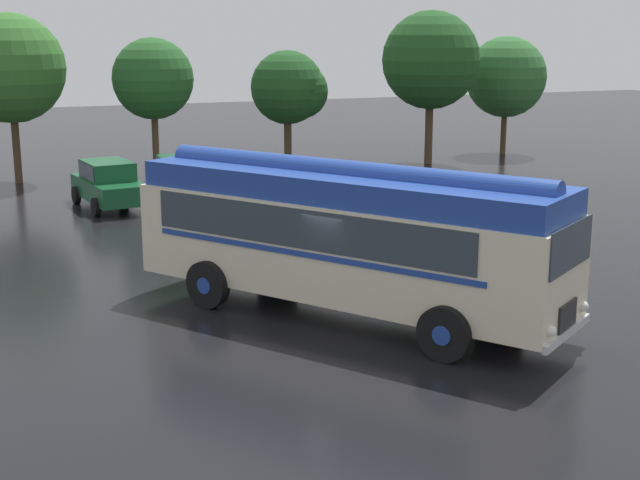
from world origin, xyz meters
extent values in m
plane|color=black|center=(0.00, 0.00, 0.00)|extent=(120.00, 120.00, 0.00)
cube|color=beige|center=(-0.01, 0.09, 1.60)|extent=(7.60, 9.72, 2.10)
cube|color=#1E3D93|center=(-0.01, 0.09, 2.93)|extent=(7.32, 9.44, 0.56)
cylinder|color=#1E3D93|center=(-0.01, 0.09, 3.19)|extent=(5.74, 8.25, 0.60)
cube|color=#2D3842|center=(0.88, 1.04, 2.17)|extent=(4.44, 6.69, 0.84)
cube|color=#2D3842|center=(-1.23, -0.36, 2.17)|extent=(4.44, 6.69, 0.84)
cube|color=#1E3D93|center=(0.93, 0.95, 1.63)|extent=(4.55, 6.86, 0.12)
cube|color=#1E3D93|center=(-1.18, -0.44, 1.63)|extent=(4.55, 6.86, 0.12)
cube|color=#2D3842|center=(2.75, -4.09, 2.27)|extent=(1.85, 1.24, 0.88)
cube|color=black|center=(2.76, -4.10, 0.90)|extent=(0.78, 0.55, 0.56)
cube|color=silver|center=(2.77, -4.11, 0.57)|extent=(2.04, 1.39, 0.16)
sphere|color=white|center=(3.51, -3.61, 0.87)|extent=(0.22, 0.22, 0.22)
sphere|color=white|center=(2.01, -4.60, 0.87)|extent=(0.22, 0.22, 0.22)
cylinder|color=black|center=(2.78, -1.78, 0.55)|extent=(0.84, 1.07, 1.10)
cylinder|color=#1E3D93|center=(2.78, -1.78, 0.55)|extent=(0.48, 0.50, 0.39)
cylinder|color=black|center=(0.61, -3.21, 0.55)|extent=(0.84, 1.07, 1.10)
cylinder|color=#1E3D93|center=(0.61, -3.21, 0.55)|extent=(0.48, 0.50, 0.39)
cylinder|color=black|center=(-0.53, 3.22, 0.55)|extent=(0.84, 1.07, 1.10)
cylinder|color=#1E3D93|center=(-0.53, 3.22, 0.55)|extent=(0.48, 0.50, 0.39)
cylinder|color=black|center=(-2.70, 1.79, 0.55)|extent=(0.84, 1.07, 1.10)
cylinder|color=#1E3D93|center=(-2.70, 1.79, 0.55)|extent=(0.48, 0.50, 0.39)
cube|color=#144C28|center=(-2.83, 14.71, 0.67)|extent=(2.23, 4.38, 0.70)
cube|color=#144C28|center=(-2.85, 14.85, 1.34)|extent=(1.77, 2.36, 0.64)
cube|color=#2D3842|center=(-2.10, 14.95, 1.34)|extent=(0.27, 1.92, 0.50)
cube|color=#2D3842|center=(-3.61, 14.76, 1.34)|extent=(0.27, 1.92, 0.50)
cylinder|color=black|center=(-1.79, 13.53, 0.32)|extent=(0.28, 0.66, 0.64)
cylinder|color=black|center=(-3.54, 13.30, 0.32)|extent=(0.28, 0.66, 0.64)
cylinder|color=black|center=(-2.13, 16.11, 0.32)|extent=(0.28, 0.66, 0.64)
cylinder|color=black|center=(-3.88, 15.88, 0.32)|extent=(0.28, 0.66, 0.64)
cube|color=#144C28|center=(-0.17, 14.66, 0.67)|extent=(1.91, 4.28, 0.70)
cube|color=#144C28|center=(-0.16, 14.81, 1.34)|extent=(1.60, 2.26, 0.64)
cube|color=#2D3842|center=(0.60, 14.78, 1.34)|extent=(0.12, 1.93, 0.50)
cube|color=#2D3842|center=(-0.92, 14.85, 1.34)|extent=(0.12, 1.93, 0.50)
cylinder|color=black|center=(0.64, 13.32, 0.32)|extent=(0.23, 0.65, 0.64)
cylinder|color=black|center=(-1.11, 13.41, 0.32)|extent=(0.23, 0.65, 0.64)
cylinder|color=black|center=(0.78, 15.92, 0.32)|extent=(0.23, 0.65, 0.64)
cylinder|color=black|center=(-0.98, 16.01, 0.32)|extent=(0.23, 0.65, 0.64)
cylinder|color=#4C3823|center=(-5.51, 21.56, 1.52)|extent=(0.31, 0.31, 3.04)
sphere|color=#336B28|center=(-5.51, 21.56, 4.71)|extent=(4.45, 4.45, 4.45)
sphere|color=#336B28|center=(-4.99, 21.33, 4.56)|extent=(2.83, 2.83, 2.83)
cylinder|color=#4C3823|center=(-0.05, 19.86, 1.50)|extent=(0.28, 0.28, 3.01)
sphere|color=#235623|center=(-0.05, 19.86, 4.27)|extent=(3.36, 3.36, 3.36)
sphere|color=#235623|center=(0.54, 19.96, 4.09)|extent=(2.20, 2.20, 2.20)
cylinder|color=#4C3823|center=(6.48, 21.56, 1.20)|extent=(0.35, 0.35, 2.40)
sphere|color=#1E4C1E|center=(6.48, 21.56, 3.67)|extent=(3.37, 3.37, 3.37)
sphere|color=#1E4C1E|center=(7.04, 21.30, 3.49)|extent=(2.51, 2.51, 2.51)
cylinder|color=#4C3823|center=(13.06, 20.03, 1.57)|extent=(0.37, 0.37, 3.15)
sphere|color=#1E4C1E|center=(13.06, 20.03, 4.86)|extent=(4.57, 4.57, 4.57)
sphere|color=#1E4C1E|center=(12.75, 20.34, 5.12)|extent=(3.10, 3.10, 3.10)
cylinder|color=#4C3823|center=(18.28, 21.57, 1.19)|extent=(0.29, 0.29, 2.39)
sphere|color=#2D662D|center=(18.28, 21.57, 3.92)|extent=(4.07, 4.07, 4.07)
sphere|color=#2D662D|center=(18.22, 21.56, 3.73)|extent=(2.91, 2.91, 2.91)
camera|label=1|loc=(-7.67, -17.28, 6.19)|focal=50.00mm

